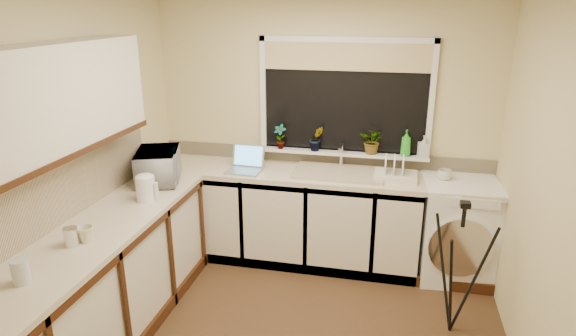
{
  "coord_description": "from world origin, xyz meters",
  "views": [
    {
      "loc": [
        0.66,
        -2.99,
        2.38
      ],
      "look_at": [
        -0.13,
        0.55,
        1.15
      ],
      "focal_mm": 30.37,
      "sensor_mm": 36.0,
      "label": 1
    }
  ],
  "objects_px": {
    "dish_rack": "(396,176)",
    "kettle": "(146,189)",
    "washing_machine": "(457,229)",
    "plant_a": "(280,137)",
    "cup_left": "(85,234)",
    "laptop": "(246,164)",
    "steel_jar": "(71,237)",
    "cup_back": "(444,175)",
    "soap_bottle_clear": "(424,147)",
    "soap_bottle_green": "(406,143)",
    "tripod": "(457,269)",
    "glass_jug": "(21,271)",
    "plant_d": "(373,141)",
    "microwave": "(158,166)",
    "plant_b": "(316,139)"
  },
  "relations": [
    {
      "from": "dish_rack",
      "to": "kettle",
      "type": "bearing_deg",
      "value": -152.96
    },
    {
      "from": "washing_machine",
      "to": "plant_a",
      "type": "distance_m",
      "value": 1.83
    },
    {
      "from": "cup_left",
      "to": "plant_a",
      "type": "bearing_deg",
      "value": 65.33
    },
    {
      "from": "laptop",
      "to": "steel_jar",
      "type": "height_order",
      "value": "laptop"
    },
    {
      "from": "laptop",
      "to": "cup_back",
      "type": "relative_size",
      "value": 2.66
    },
    {
      "from": "dish_rack",
      "to": "cup_back",
      "type": "distance_m",
      "value": 0.42
    },
    {
      "from": "soap_bottle_clear",
      "to": "cup_left",
      "type": "distance_m",
      "value": 2.91
    },
    {
      "from": "soap_bottle_green",
      "to": "kettle",
      "type": "bearing_deg",
      "value": -149.58
    },
    {
      "from": "steel_jar",
      "to": "soap_bottle_green",
      "type": "xyz_separation_m",
      "value": [
        2.09,
        1.96,
        0.21
      ]
    },
    {
      "from": "washing_machine",
      "to": "tripod",
      "type": "distance_m",
      "value": 0.88
    },
    {
      "from": "glass_jug",
      "to": "plant_d",
      "type": "bearing_deg",
      "value": 53.54
    },
    {
      "from": "plant_a",
      "to": "plant_d",
      "type": "height_order",
      "value": "plant_d"
    },
    {
      "from": "kettle",
      "to": "soap_bottle_green",
      "type": "bearing_deg",
      "value": 30.42
    },
    {
      "from": "tripod",
      "to": "glass_jug",
      "type": "bearing_deg",
      "value": -160.24
    },
    {
      "from": "plant_a",
      "to": "soap_bottle_green",
      "type": "xyz_separation_m",
      "value": [
        1.18,
        0.02,
        0.0
      ]
    },
    {
      "from": "microwave",
      "to": "cup_left",
      "type": "xyz_separation_m",
      "value": [
        0.06,
        -1.16,
        -0.09
      ]
    },
    {
      "from": "soap_bottle_green",
      "to": "cup_left",
      "type": "bearing_deg",
      "value": -137.09
    },
    {
      "from": "tripod",
      "to": "soap_bottle_clear",
      "type": "xyz_separation_m",
      "value": [
        -0.25,
        1.07,
        0.62
      ]
    },
    {
      "from": "plant_b",
      "to": "soap_bottle_clear",
      "type": "height_order",
      "value": "plant_b"
    },
    {
      "from": "glass_jug",
      "to": "cup_back",
      "type": "distance_m",
      "value": 3.3
    },
    {
      "from": "kettle",
      "to": "plant_b",
      "type": "height_order",
      "value": "plant_b"
    },
    {
      "from": "soap_bottle_clear",
      "to": "plant_d",
      "type": "bearing_deg",
      "value": 179.49
    },
    {
      "from": "washing_machine",
      "to": "steel_jar",
      "type": "height_order",
      "value": "steel_jar"
    },
    {
      "from": "plant_d",
      "to": "kettle",
      "type": "bearing_deg",
      "value": -145.27
    },
    {
      "from": "laptop",
      "to": "steel_jar",
      "type": "distance_m",
      "value": 1.8
    },
    {
      "from": "laptop",
      "to": "soap_bottle_green",
      "type": "relative_size",
      "value": 1.33
    },
    {
      "from": "tripod",
      "to": "soap_bottle_clear",
      "type": "height_order",
      "value": "soap_bottle_clear"
    },
    {
      "from": "tripod",
      "to": "plant_d",
      "type": "bearing_deg",
      "value": 114.73
    },
    {
      "from": "dish_rack",
      "to": "microwave",
      "type": "height_order",
      "value": "microwave"
    },
    {
      "from": "soap_bottle_clear",
      "to": "soap_bottle_green",
      "type": "bearing_deg",
      "value": 180.0
    },
    {
      "from": "microwave",
      "to": "steel_jar",
      "type": "bearing_deg",
      "value": 160.5
    },
    {
      "from": "soap_bottle_clear",
      "to": "washing_machine",
      "type": "bearing_deg",
      "value": -30.49
    },
    {
      "from": "plant_a",
      "to": "plant_b",
      "type": "height_order",
      "value": "plant_a"
    },
    {
      "from": "cup_left",
      "to": "plant_d",
      "type": "bearing_deg",
      "value": 47.5
    },
    {
      "from": "tripod",
      "to": "microwave",
      "type": "height_order",
      "value": "microwave"
    },
    {
      "from": "plant_b",
      "to": "kettle",
      "type": "bearing_deg",
      "value": -135.31
    },
    {
      "from": "laptop",
      "to": "tripod",
      "type": "relative_size",
      "value": 0.3
    },
    {
      "from": "microwave",
      "to": "cup_left",
      "type": "relative_size",
      "value": 4.52
    },
    {
      "from": "kettle",
      "to": "glass_jug",
      "type": "relative_size",
      "value": 1.38
    },
    {
      "from": "kettle",
      "to": "plant_a",
      "type": "height_order",
      "value": "plant_a"
    },
    {
      "from": "laptop",
      "to": "microwave",
      "type": "height_order",
      "value": "microwave"
    },
    {
      "from": "washing_machine",
      "to": "cup_left",
      "type": "xyz_separation_m",
      "value": [
        -2.54,
        -1.69,
        0.5
      ]
    },
    {
      "from": "microwave",
      "to": "plant_d",
      "type": "distance_m",
      "value": 1.95
    },
    {
      "from": "plant_a",
      "to": "tripod",
      "type": "bearing_deg",
      "value": -33.56
    },
    {
      "from": "microwave",
      "to": "soap_bottle_green",
      "type": "distance_m",
      "value": 2.22
    },
    {
      "from": "soap_bottle_clear",
      "to": "microwave",
      "type": "bearing_deg",
      "value": -161.96
    },
    {
      "from": "laptop",
      "to": "soap_bottle_clear",
      "type": "bearing_deg",
      "value": 13.09
    },
    {
      "from": "soap_bottle_green",
      "to": "soap_bottle_clear",
      "type": "bearing_deg",
      "value": -0.0
    },
    {
      "from": "laptop",
      "to": "soap_bottle_green",
      "type": "xyz_separation_m",
      "value": [
        1.44,
        0.28,
        0.21
      ]
    },
    {
      "from": "kettle",
      "to": "microwave",
      "type": "xyz_separation_m",
      "value": [
        -0.11,
        0.43,
        0.04
      ]
    }
  ]
}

